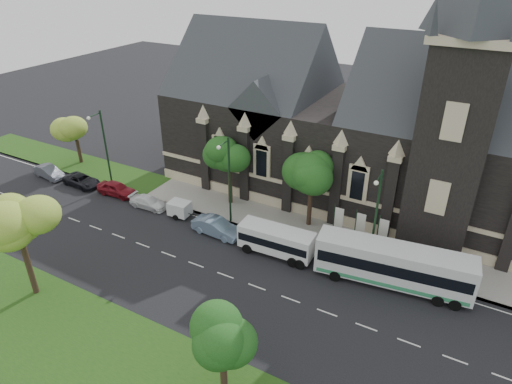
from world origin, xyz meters
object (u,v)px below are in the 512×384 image
Objects in this scene: street_lamp_mid at (228,177)px; car_far_grey at (49,172)px; tree_park_near at (21,223)px; car_far_white at (148,202)px; street_lamp_near at (375,214)px; banner_flag_center at (358,226)px; tree_park_east at (226,337)px; tree_walk_far at (77,128)px; tree_walk_left at (232,154)px; tour_coach at (393,265)px; shuttle_bus at (277,240)px; banner_flag_right at (381,232)px; sedan at (217,227)px; box_trailer at (180,208)px; car_far_red at (116,189)px; banner_flag_left at (337,220)px; car_far_black at (82,180)px; street_lamp_far at (104,145)px; tree_walk_right at (315,172)px.

street_lamp_mid reaches higher than car_far_grey.
car_far_white is (-1.30, 14.36, -5.80)m from tree_park_near.
street_lamp_near is 2.25× the size of banner_flag_center.
tree_park_east is 0.70× the size of street_lamp_mid.
tree_walk_far is 1.48× the size of car_far_white.
tree_park_east is (17.95, -0.55, -1.80)m from tree_park_near.
tree_walk_left is 19.16m from tour_coach.
tree_walk_far is at bearing 167.43° from shuttle_bus.
street_lamp_near reaches higher than tree_walk_far.
sedan is (-14.29, -4.20, -1.57)m from banner_flag_right.
tour_coach is at bearing -40.65° from banner_flag_center.
tour_coach is at bearing -33.67° from street_lamp_near.
street_lamp_mid is 10.23m from car_far_white.
tree_walk_far is 40.44m from tour_coach.
box_trailer is 0.69× the size of car_far_red.
banner_flag_right is 1.29× the size of box_trailer.
tree_park_near reaches higher than banner_flag_left.
car_far_red is 5.11m from car_far_black.
car_far_black is at bearing -174.36° from banner_flag_right.
box_trailer is at bearing -175.93° from street_lamp_near.
tree_walk_far is at bearing 150.16° from tree_park_east.
street_lamp_near is (3.82, 16.42, 0.49)m from tree_park_east.
street_lamp_mid is at bearing -82.50° from car_far_black.
street_lamp_mid reaches higher than car_far_red.
car_far_grey is (-16.31, 14.08, -5.69)m from tree_park_near.
shuttle_bus is at bearing -144.49° from banner_flag_center.
street_lamp_far reaches higher than banner_flag_center.
tree_walk_right is 32.16m from car_far_grey.
car_far_black is at bearing 175.46° from shuttle_bus.
tour_coach reaches higher than car_far_grey.
banner_flag_center is at bearing -80.66° from car_far_black.
car_far_red is (-6.17, 14.75, -5.65)m from tree_park_near.
banner_flag_right reaches higher than car_far_white.
banner_flag_right is 0.91× the size of car_far_grey.
tree_park_east is at bearing -141.91° from sedan.
shuttle_bus is 1.61× the size of car_far_white.
tree_park_east is 1.34× the size of car_far_black.
car_far_black is (-17.24, -4.99, -5.08)m from tree_walk_left.
street_lamp_mid is (-14.00, 0.00, 0.00)m from street_lamp_near.
tree_walk_right is at bearing 52.44° from tree_park_near.
tree_walk_right reaches higher than banner_flag_left.
car_far_grey is (-31.29, -5.40, -5.10)m from tree_walk_right.
banner_flag_left is at bearing 10.50° from street_lamp_mid.
shuttle_bus is (-3.94, -4.24, -0.88)m from banner_flag_left.
tree_walk_right reaches higher than tree_walk_far.
box_trailer is (18.74, -4.44, -3.69)m from tree_walk_far.
shuttle_bus is (-5.94, -4.24, -0.88)m from banner_flag_center.
street_lamp_far is 2.25× the size of banner_flag_left.
tree_walk_left reaches higher than car_far_red.
tree_walk_right is (-2.96, 20.04, 1.20)m from tree_park_east.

